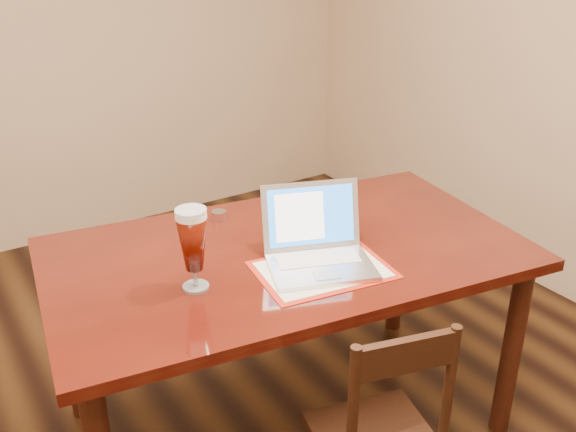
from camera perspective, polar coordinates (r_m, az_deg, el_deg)
dining_table at (r=2.44m, az=-0.17°, el=-4.92°), size 1.89×1.25×1.12m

